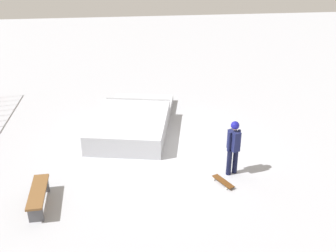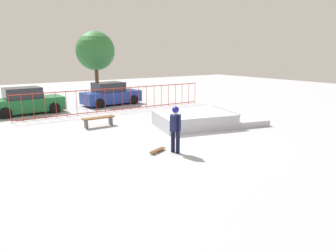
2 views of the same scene
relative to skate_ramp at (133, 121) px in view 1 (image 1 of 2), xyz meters
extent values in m
plane|color=#A8AAB2|center=(-1.82, -1.15, -0.32)|extent=(60.00, 60.00, 0.00)
cube|color=#B0B3BB|center=(-0.47, 0.11, 0.03)|extent=(4.11, 3.37, 0.70)
cube|color=#B0B3BB|center=(2.16, -0.52, -0.17)|extent=(2.35, 2.95, 0.30)
cylinder|color=gray|center=(1.28, -0.31, 0.38)|extent=(0.68, 2.55, 0.08)
cylinder|color=black|center=(-3.59, -2.85, 0.09)|extent=(0.15, 0.15, 0.82)
cylinder|color=black|center=(-3.66, -2.64, 0.09)|extent=(0.15, 0.15, 0.82)
cube|color=#191E4C|center=(-3.62, -2.75, 0.80)|extent=(0.43, 0.33, 0.60)
cylinder|color=#191E4C|center=(-3.57, -2.91, 0.80)|extent=(0.09, 0.09, 0.60)
cylinder|color=#191E4C|center=(-3.68, -2.58, 0.80)|extent=(0.09, 0.09, 0.60)
sphere|color=tan|center=(-3.62, -2.75, 1.25)|extent=(0.22, 0.22, 0.22)
sphere|color=navy|center=(-3.62, -2.75, 1.28)|extent=(0.25, 0.25, 0.25)
cube|color=#593314|center=(-4.13, -2.34, -0.23)|extent=(0.81, 0.50, 0.02)
cylinder|color=silver|center=(-4.34, -2.56, -0.29)|extent=(0.06, 0.05, 0.06)
cylinder|color=silver|center=(-4.43, -2.35, -0.29)|extent=(0.06, 0.05, 0.06)
cylinder|color=silver|center=(-3.83, -2.34, -0.29)|extent=(0.06, 0.05, 0.06)
cylinder|color=silver|center=(-3.92, -2.13, -0.29)|extent=(0.06, 0.05, 0.06)
cube|color=brown|center=(-4.43, 2.75, 0.13)|extent=(1.61, 0.45, 0.06)
cube|color=#4C4C51|center=(-3.78, 2.77, -0.11)|extent=(0.08, 0.36, 0.42)
cube|color=#4C4C51|center=(-5.08, 2.73, -0.11)|extent=(0.08, 0.36, 0.42)
camera|label=1|loc=(-13.03, 0.60, 5.77)|focal=40.26mm
camera|label=2|loc=(-9.75, -11.39, 3.21)|focal=32.34mm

